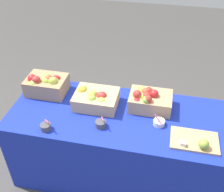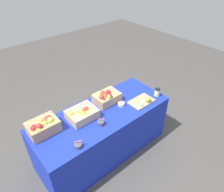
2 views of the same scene
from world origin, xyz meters
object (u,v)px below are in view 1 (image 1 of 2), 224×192
apple_crate_middle (95,98)px  sample_bowl_far (46,127)px  apple_crate_left (47,84)px  sample_bowl_mid (159,122)px  apple_crate_right (149,100)px  cutting_board_front (196,141)px  sample_bowl_near (101,124)px

apple_crate_middle → sample_bowl_far: size_ratio=3.52×
apple_crate_left → sample_bowl_mid: (1.03, -0.22, -0.07)m
apple_crate_right → sample_bowl_far: bearing=-149.8°
cutting_board_front → sample_bowl_far: bearing=-175.3°
sample_bowl_near → sample_bowl_far: (-0.41, -0.12, -0.00)m
apple_crate_right → sample_bowl_far: 0.87m
apple_crate_left → apple_crate_right: apple_crate_left is taller
apple_crate_right → sample_bowl_far: (-0.75, -0.44, -0.05)m
apple_crate_left → cutting_board_front: bearing=-15.6°
apple_crate_left → apple_crate_middle: apple_crate_left is taller
cutting_board_front → sample_bowl_far: (-1.14, -0.09, 0.01)m
apple_crate_middle → apple_crate_right: 0.45m
cutting_board_front → sample_bowl_mid: bearing=152.9°
apple_crate_middle → apple_crate_right: size_ratio=1.03×
apple_crate_right → sample_bowl_far: size_ratio=3.41×
sample_bowl_mid → sample_bowl_far: bearing=-164.5°
apple_crate_right → sample_bowl_near: bearing=-137.3°
sample_bowl_near → sample_bowl_far: 0.43m
apple_crate_middle → cutting_board_front: 0.88m
apple_crate_right → sample_bowl_near: (-0.34, -0.32, -0.05)m
sample_bowl_near → sample_bowl_far: bearing=-163.5°
apple_crate_middle → sample_bowl_mid: 0.57m
sample_bowl_mid → apple_crate_middle: bearing=166.3°
sample_bowl_near → cutting_board_front: bearing=-2.2°
cutting_board_front → apple_crate_middle: bearing=161.5°
apple_crate_middle → cutting_board_front: apple_crate_middle is taller
sample_bowl_near → apple_crate_left: bearing=149.8°
apple_crate_middle → sample_bowl_near: apple_crate_middle is taller
sample_bowl_far → cutting_board_front: bearing=4.7°
apple_crate_left → apple_crate_right: (0.92, -0.02, -0.01)m
sample_bowl_far → apple_crate_middle: bearing=51.0°
sample_bowl_mid → cutting_board_front: bearing=-27.1°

